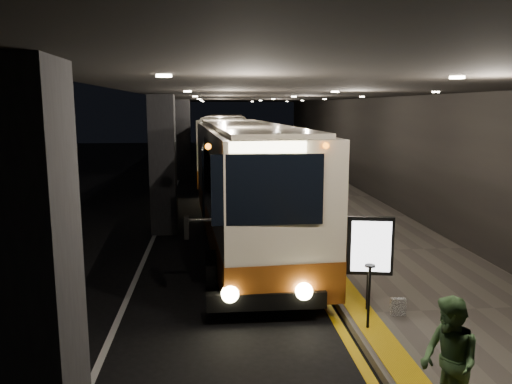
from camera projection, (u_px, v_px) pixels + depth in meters
name	position (u px, v px, depth m)	size (l,w,h in m)	color
ground	(212.00, 271.00, 12.38)	(90.00, 90.00, 0.00)	black
lane_line_white	(159.00, 225.00, 17.13)	(0.12, 50.00, 0.01)	silver
kerb_stripe_yellow	(279.00, 223.00, 17.50)	(0.18, 50.00, 0.01)	gold
sidewalk	(346.00, 219.00, 17.70)	(4.50, 50.00, 0.15)	#514C44
tactile_strip	(293.00, 218.00, 17.52)	(0.50, 50.00, 0.01)	gold
terminal_wall	(411.00, 136.00, 17.40)	(0.10, 50.00, 6.00)	black
support_columns	(163.00, 165.00, 15.80)	(0.80, 24.80, 4.40)	black
canopy	(284.00, 89.00, 16.73)	(9.00, 50.00, 0.40)	black
coach_main	(246.00, 191.00, 14.29)	(2.99, 11.15, 3.44)	beige
coach_second	(225.00, 150.00, 27.53)	(2.86, 11.02, 3.43)	beige
passenger_boarding	(342.00, 230.00, 12.19)	(0.66, 0.44, 1.82)	#B45462
passenger_waiting_green	(449.00, 362.00, 6.08)	(0.79, 0.49, 1.62)	#3E6337
bag_polka	(398.00, 307.00, 9.38)	(0.27, 0.12, 0.33)	black
info_sign	(370.00, 248.00, 9.44)	(0.88, 0.26, 1.84)	black
stanchion_post	(369.00, 297.00, 8.76)	(0.05, 0.05, 1.15)	black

